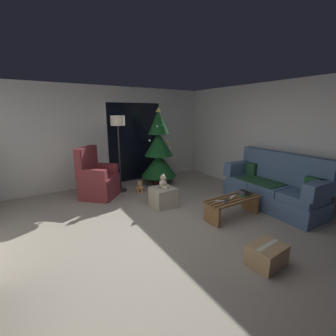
# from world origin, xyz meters

# --- Properties ---
(ground_plane) EXTENTS (7.00, 7.00, 0.00)m
(ground_plane) POSITION_xyz_m (0.00, 0.00, 0.00)
(ground_plane) COLOR #9E9384
(wall_back) EXTENTS (5.72, 0.12, 2.50)m
(wall_back) POSITION_xyz_m (0.00, 3.06, 1.25)
(wall_back) COLOR silver
(wall_back) RESTS_ON ground
(wall_right) EXTENTS (0.12, 6.00, 2.50)m
(wall_right) POSITION_xyz_m (2.86, 0.00, 1.25)
(wall_right) COLOR silver
(wall_right) RESTS_ON ground
(patio_door_frame) EXTENTS (1.60, 0.02, 2.20)m
(patio_door_frame) POSITION_xyz_m (0.75, 2.99, 1.10)
(patio_door_frame) COLOR silver
(patio_door_frame) RESTS_ON ground
(patio_door_glass) EXTENTS (1.50, 0.02, 2.10)m
(patio_door_glass) POSITION_xyz_m (0.75, 2.97, 1.05)
(patio_door_glass) COLOR black
(patio_door_glass) RESTS_ON ground
(couch) EXTENTS (0.84, 1.96, 1.08)m
(couch) POSITION_xyz_m (2.32, -0.23, 0.40)
(couch) COLOR slate
(couch) RESTS_ON ground
(coffee_table) EXTENTS (1.10, 0.40, 0.37)m
(coffee_table) POSITION_xyz_m (1.24, -0.16, 0.25)
(coffee_table) COLOR olive
(coffee_table) RESTS_ON ground
(remote_silver) EXTENTS (0.15, 0.13, 0.02)m
(remote_silver) POSITION_xyz_m (0.90, -0.17, 0.38)
(remote_silver) COLOR #ADADB2
(remote_silver) RESTS_ON coffee_table
(remote_white) EXTENTS (0.16, 0.08, 0.02)m
(remote_white) POSITION_xyz_m (1.27, -0.13, 0.38)
(remote_white) COLOR silver
(remote_white) RESTS_ON coffee_table
(remote_graphite) EXTENTS (0.16, 0.11, 0.02)m
(remote_graphite) POSITION_xyz_m (1.01, -0.21, 0.38)
(remote_graphite) COLOR #333338
(remote_graphite) RESTS_ON coffee_table
(book_stack) EXTENTS (0.25, 0.20, 0.08)m
(book_stack) POSITION_xyz_m (1.53, -0.15, 0.41)
(book_stack) COLOR #337042
(book_stack) RESTS_ON coffee_table
(cell_phone) EXTENTS (0.08, 0.15, 0.01)m
(cell_phone) POSITION_xyz_m (1.52, -0.16, 0.45)
(cell_phone) COLOR black
(cell_phone) RESTS_ON book_stack
(christmas_tree) EXTENTS (0.92, 0.92, 1.99)m
(christmas_tree) POSITION_xyz_m (1.10, 2.29, 0.88)
(christmas_tree) COLOR #4C1E19
(christmas_tree) RESTS_ON ground
(armchair) EXTENTS (0.97, 0.97, 1.13)m
(armchair) POSITION_xyz_m (-0.55, 2.15, 0.40)
(armchair) COLOR maroon
(armchair) RESTS_ON ground
(floor_lamp) EXTENTS (0.32, 0.32, 1.78)m
(floor_lamp) POSITION_xyz_m (0.04, 2.28, 1.51)
(floor_lamp) COLOR #2D2D30
(floor_lamp) RESTS_ON ground
(ottoman) EXTENTS (0.44, 0.44, 0.39)m
(ottoman) POSITION_xyz_m (0.42, 0.93, 0.19)
(ottoman) COLOR #B2A893
(ottoman) RESTS_ON ground
(teddy_bear_cream) EXTENTS (0.21, 0.22, 0.29)m
(teddy_bear_cream) POSITION_xyz_m (0.43, 0.92, 0.51)
(teddy_bear_cream) COLOR beige
(teddy_bear_cream) RESTS_ON ottoman
(teddy_bear_honey_by_tree) EXTENTS (0.21, 0.21, 0.29)m
(teddy_bear_honey_by_tree) POSITION_xyz_m (0.39, 1.95, 0.12)
(teddy_bear_honey_by_tree) COLOR tan
(teddy_bear_honey_by_tree) RESTS_ON ground
(cardboard_box_taped_mid_floor) EXTENTS (0.47, 0.37, 0.26)m
(cardboard_box_taped_mid_floor) POSITION_xyz_m (0.60, -1.31, 0.13)
(cardboard_box_taped_mid_floor) COLOR tan
(cardboard_box_taped_mid_floor) RESTS_ON ground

